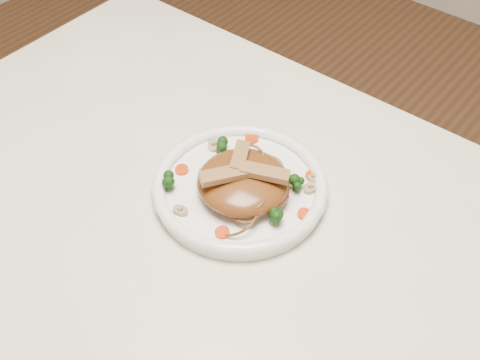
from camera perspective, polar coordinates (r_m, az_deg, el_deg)
The scene contains 19 objects.
table at distance 0.95m, azimuth -1.17°, elevation -8.97°, with size 1.20×0.80×0.75m.
plate at distance 0.91m, azimuth 0.00°, elevation -0.95°, with size 0.26×0.26×0.02m, color white.
noodle_mound at distance 0.88m, azimuth 0.29°, elevation -0.15°, with size 0.13×0.13×0.04m, color brown.
chicken_a at distance 0.86m, azimuth 2.32°, elevation 0.69°, with size 0.07×0.02×0.01m, color #A7774F.
chicken_b at distance 0.88m, azimuth -0.01°, elevation 2.21°, with size 0.06×0.02×0.01m, color #A7774F.
chicken_c at distance 0.86m, azimuth -1.41°, elevation 0.49°, with size 0.07×0.02×0.01m, color #A7774F.
broccoli_0 at distance 0.90m, azimuth 5.34°, elevation -0.32°, with size 0.02×0.02×0.03m, color #0F370B, non-canonical shape.
broccoli_1 at distance 0.95m, azimuth -1.85°, elevation 3.22°, with size 0.02×0.02×0.03m, color #0F370B, non-canonical shape.
broccoli_2 at distance 0.90m, azimuth -6.51°, elevation -0.00°, with size 0.03×0.03×0.03m, color #0F370B, non-canonical shape.
broccoli_3 at distance 0.85m, azimuth 3.19°, elevation -3.32°, with size 0.03×0.03×0.03m, color #0F370B, non-canonical shape.
carrot_0 at distance 0.93m, azimuth 6.71°, elevation 0.40°, with size 0.02×0.02×0.01m, color #C43207.
carrot_1 at distance 0.93m, azimuth -5.41°, elevation 0.95°, with size 0.02×0.02×0.01m, color #C43207.
carrot_2 at distance 0.87m, azimuth 5.98°, elevation -3.16°, with size 0.02×0.02×0.01m, color #C43207.
carrot_3 at distance 0.98m, azimuth 1.09°, elevation 3.84°, with size 0.02×0.02×0.01m, color #C43207.
carrot_4 at distance 0.85m, azimuth -1.65°, elevation -4.87°, with size 0.02×0.02×0.01m, color #C43207.
mushroom_0 at distance 0.88m, azimuth -5.53°, elevation -2.83°, with size 0.02×0.02×0.01m, color tan.
mushroom_1 at distance 0.91m, azimuth 6.54°, elevation -0.73°, with size 0.03×0.03×0.01m, color tan.
mushroom_2 at distance 0.97m, azimuth -2.46°, elevation 3.20°, with size 0.03×0.03×0.01m, color tan.
mushroom_3 at distance 0.92m, azimuth 6.80°, elevation 0.19°, with size 0.02×0.02×0.01m, color tan.
Camera 1 is at (0.35, -0.41, 1.43)m, focal length 46.19 mm.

